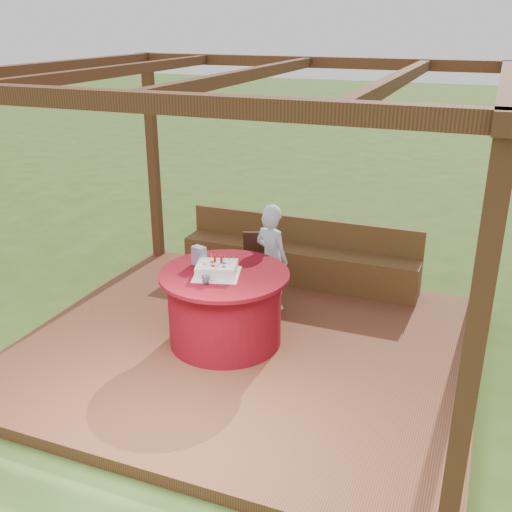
# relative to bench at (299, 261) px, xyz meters

# --- Properties ---
(ground) EXTENTS (60.00, 60.00, 0.00)m
(ground) POSITION_rel_bench_xyz_m (0.00, -1.72, -0.38)
(ground) COLOR #34531B
(ground) RESTS_ON ground
(deck) EXTENTS (4.50, 4.00, 0.12)m
(deck) POSITION_rel_bench_xyz_m (0.00, -1.72, -0.32)
(deck) COLOR brown
(deck) RESTS_ON ground
(pergola) EXTENTS (4.50, 4.00, 2.72)m
(pergola) POSITION_rel_bench_xyz_m (0.00, -1.72, 2.02)
(pergola) COLOR brown
(pergola) RESTS_ON deck
(bench) EXTENTS (3.00, 0.42, 0.80)m
(bench) POSITION_rel_bench_xyz_m (0.00, 0.00, 0.00)
(bench) COLOR brown
(bench) RESTS_ON deck
(table) EXTENTS (1.30, 1.30, 0.77)m
(table) POSITION_rel_bench_xyz_m (-0.23, -1.75, 0.13)
(table) COLOR maroon
(table) RESTS_ON deck
(chair) EXTENTS (0.50, 0.50, 0.83)m
(chair) POSITION_rel_bench_xyz_m (-0.24, -0.74, 0.18)
(chair) COLOR #381E11
(chair) RESTS_ON deck
(elderly_woman) EXTENTS (0.50, 0.41, 1.23)m
(elderly_woman) POSITION_rel_bench_xyz_m (-0.07, -0.82, 0.36)
(elderly_woman) COLOR #AADFFC
(elderly_woman) RESTS_ON deck
(birthday_cake) EXTENTS (0.55, 0.55, 0.19)m
(birthday_cake) POSITION_rel_bench_xyz_m (-0.28, -1.82, 0.57)
(birthday_cake) COLOR white
(birthday_cake) RESTS_ON table
(gift_bag) EXTENTS (0.16, 0.13, 0.20)m
(gift_bag) POSITION_rel_bench_xyz_m (-0.55, -1.65, 0.60)
(gift_bag) COLOR #BF7BA1
(gift_bag) RESTS_ON table
(drinking_glass) EXTENTS (0.11, 0.11, 0.08)m
(drinking_glass) POSITION_rel_bench_xyz_m (-0.28, -2.05, 0.55)
(drinking_glass) COLOR white
(drinking_glass) RESTS_ON table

